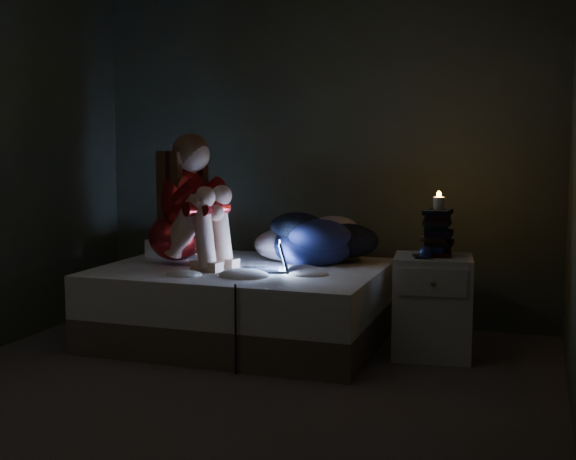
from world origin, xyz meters
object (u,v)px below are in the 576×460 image
at_px(woman, 176,199).
at_px(nightstand, 432,306).
at_px(candle, 439,207).
at_px(laptop, 264,256).
at_px(phone, 418,256).
at_px(bed, 243,303).

distance_m(woman, nightstand, 1.89).
distance_m(woman, candle, 1.80).
height_order(laptop, phone, laptop).
bearing_deg(woman, nightstand, 18.78).
height_order(bed, candle, candle).
relative_size(laptop, phone, 2.16).
bearing_deg(bed, nightstand, 1.71).
xyz_separation_m(laptop, phone, (1.00, 0.10, 0.03)).
xyz_separation_m(woman, nightstand, (1.77, 0.10, -0.66)).
bearing_deg(laptop, phone, -13.90).
distance_m(laptop, phone, 1.01).
bearing_deg(candle, woman, -175.56).
bearing_deg(bed, laptop, -33.00).
xyz_separation_m(nightstand, candle, (0.02, 0.03, 0.64)).
distance_m(bed, nightstand, 1.30).
bearing_deg(laptop, woman, 154.70).
xyz_separation_m(laptop, candle, (1.11, 0.21, 0.33)).
bearing_deg(phone, nightstand, 29.80).
distance_m(woman, laptop, 0.77).
relative_size(woman, candle, 11.53).
bearing_deg(candle, laptop, -169.39).
bearing_deg(nightstand, laptop, -177.86).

